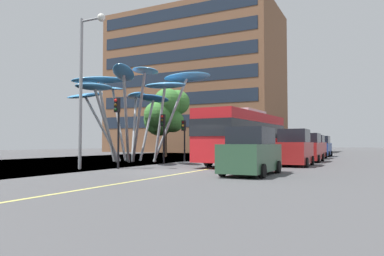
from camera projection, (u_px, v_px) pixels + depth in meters
The scene contains 16 objects.
ground at pixel (157, 172), 18.35m from camera, with size 120.00×240.00×0.10m.
red_bus at pixel (244, 135), 24.10m from camera, with size 3.23×10.70×3.67m.
leaf_sculpture at pixel (133, 91), 28.46m from camera, with size 11.85×11.83×7.33m.
traffic_light_kerb_near at pixel (118, 118), 20.02m from camera, with size 0.28×0.42×3.98m.
traffic_light_kerb_far at pixel (163, 128), 24.87m from camera, with size 0.28×0.42×3.45m.
traffic_light_island_mid at pixel (184, 132), 27.60m from camera, with size 0.28×0.42×3.21m.
traffic_light_opposite at pixel (207, 131), 32.99m from camera, with size 0.28×0.42×3.49m.
car_parked_near at pixel (251, 153), 16.24m from camera, with size 1.97×4.45×2.15m.
car_parked_mid at pixel (294, 149), 22.61m from camera, with size 2.01×4.05×2.33m.
car_parked_far at pixel (308, 148), 27.61m from camera, with size 2.04×4.34×2.20m.
car_side_street at pixel (315, 148), 33.22m from camera, with size 1.91×4.00×2.19m.
car_far_side at pixel (322, 147), 38.66m from camera, with size 1.91×4.48×2.22m.
street_lamp at pixel (86, 73), 19.80m from camera, with size 1.73×0.44×8.54m.
tree_pavement_near at pixel (165, 113), 38.03m from camera, with size 4.72×4.76×7.28m.
tree_pavement_far at pixel (236, 117), 51.83m from camera, with size 5.07×4.59×7.47m.
backdrop_building at pixel (196, 84), 61.14m from camera, with size 27.82×15.53×23.21m.
Camera 1 is at (9.04, -15.73, 1.43)m, focal length 33.33 mm.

